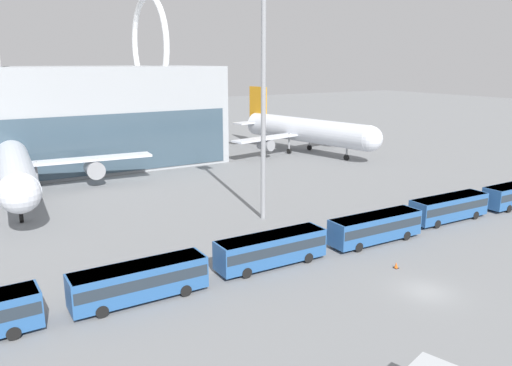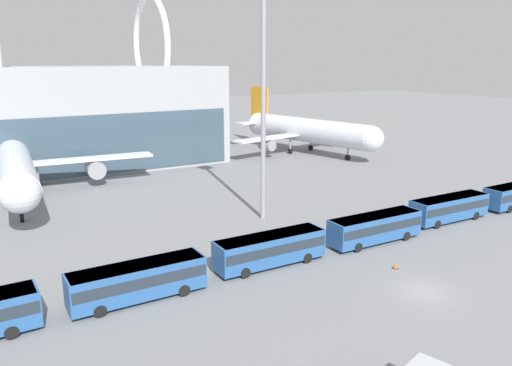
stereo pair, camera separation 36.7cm
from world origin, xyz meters
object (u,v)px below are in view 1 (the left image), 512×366
object	(u,v)px
shuttle_bus_3	(376,226)
traffic_cone_0	(396,265)
airliner_at_gate_far	(303,130)
shuttle_bus_2	(271,248)
airliner_at_gate_near	(13,161)
shuttle_bus_1	(140,280)
shuttle_bus_4	(449,206)
floodlight_mast	(263,79)

from	to	relation	value
shuttle_bus_3	traffic_cone_0	bearing A→B (deg)	-117.11
airliner_at_gate_far	shuttle_bus_3	distance (m)	54.50
shuttle_bus_2	traffic_cone_0	size ratio (longest dim) A/B	18.83
airliner_at_gate_far	traffic_cone_0	xyz separation A→B (m)	(-29.12, -54.03, -4.56)
shuttle_bus_3	traffic_cone_0	xyz separation A→B (m)	(-3.27, -6.14, -1.52)
airliner_at_gate_near	shuttle_bus_1	size ratio (longest dim) A/B	3.96
airliner_at_gate_far	shuttle_bus_1	distance (m)	70.54
airliner_at_gate_near	shuttle_bus_1	distance (m)	41.90
airliner_at_gate_near	shuttle_bus_2	xyz separation A→B (m)	(17.57, -41.12, -3.25)
shuttle_bus_4	traffic_cone_0	xyz separation A→B (m)	(-16.24, -6.93, -1.52)
airliner_at_gate_far	shuttle_bus_2	xyz separation A→B (m)	(-38.83, -47.39, -3.04)
airliner_at_gate_far	shuttle_bus_4	xyz separation A→B (m)	(-12.87, -47.10, -3.04)
shuttle_bus_2	airliner_at_gate_far	bearing A→B (deg)	51.27
shuttle_bus_3	floodlight_mast	xyz separation A→B (m)	(-5.80, 13.40, 15.13)
airliner_at_gate_near	floodlight_mast	xyz separation A→B (m)	(24.76, -28.22, 11.87)
airliner_at_gate_far	shuttle_bus_4	bearing A→B (deg)	-26.36
airliner_at_gate_far	floodlight_mast	xyz separation A→B (m)	(-31.64, -34.49, 12.08)
shuttle_bus_1	shuttle_bus_3	world-z (taller)	same
shuttle_bus_4	traffic_cone_0	size ratio (longest dim) A/B	18.88
floodlight_mast	shuttle_bus_2	bearing A→B (deg)	-119.10
shuttle_bus_1	airliner_at_gate_far	bearing A→B (deg)	42.77
traffic_cone_0	floodlight_mast	bearing A→B (deg)	97.37
shuttle_bus_2	floodlight_mast	size ratio (longest dim) A/B	0.40
airliner_at_gate_far	traffic_cone_0	bearing A→B (deg)	-39.39
shuttle_bus_3	airliner_at_gate_near	bearing A→B (deg)	127.17
airliner_at_gate_far	shuttle_bus_2	distance (m)	61.34
airliner_at_gate_far	shuttle_bus_2	world-z (taller)	airliner_at_gate_far
shuttle_bus_4	floodlight_mast	size ratio (longest dim) A/B	0.40
shuttle_bus_1	shuttle_bus_3	bearing A→B (deg)	-0.15
shuttle_bus_4	floodlight_mast	distance (m)	27.21
shuttle_bus_1	traffic_cone_0	size ratio (longest dim) A/B	18.79
airliner_at_gate_near	shuttle_bus_2	distance (m)	44.84
floodlight_mast	shuttle_bus_3	bearing A→B (deg)	-66.61
shuttle_bus_2	traffic_cone_0	distance (m)	11.86
shuttle_bus_2	shuttle_bus_3	distance (m)	12.99
traffic_cone_0	airliner_at_gate_far	bearing A→B (deg)	61.68
shuttle_bus_1	floodlight_mast	distance (m)	28.50
airliner_at_gate_far	shuttle_bus_4	world-z (taller)	airliner_at_gate_far
shuttle_bus_2	shuttle_bus_4	xyz separation A→B (m)	(25.95, 0.29, 0.00)
shuttle_bus_2	shuttle_bus_4	size ratio (longest dim) A/B	1.00
shuttle_bus_1	shuttle_bus_2	bearing A→B (deg)	1.85
shuttle_bus_3	floodlight_mast	distance (m)	21.02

